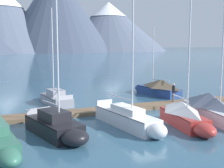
{
  "coord_description": "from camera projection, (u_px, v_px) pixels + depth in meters",
  "views": [
    {
      "loc": [
        -11.03,
        -18.46,
        5.58
      ],
      "look_at": [
        0.0,
        6.0,
        2.0
      ],
      "focal_mm": 48.68,
      "sensor_mm": 36.0,
      "label": 1
    }
  ],
  "objects": [
    {
      "name": "dock",
      "position": [
        122.0,
        109.0,
        25.51
      ],
      "size": [
        23.09,
        2.25,
        0.3
      ],
      "color": "brown",
      "rests_on": "ground"
    },
    {
      "name": "mountain_east_summit",
      "position": [
        56.0,
        8.0,
        201.89
      ],
      "size": [
        73.44,
        73.44,
        56.23
      ],
      "color": "#424C60",
      "rests_on": "ground"
    },
    {
      "name": "sailboat_end_of_dock",
      "position": [
        158.0,
        88.0,
        32.96
      ],
      "size": [
        2.73,
        6.55,
        7.42
      ],
      "color": "navy",
      "rests_on": "ground"
    },
    {
      "name": "sailboat_second_berth",
      "position": [
        57.0,
        127.0,
        18.23
      ],
      "size": [
        2.93,
        5.91,
        8.18
      ],
      "color": "black",
      "rests_on": "ground"
    },
    {
      "name": "mountain_rear_spur",
      "position": [
        108.0,
        26.0,
        234.91
      ],
      "size": [
        89.49,
        89.49,
        37.26
      ],
      "color": "slate",
      "rests_on": "ground"
    },
    {
      "name": "ground_plane",
      "position": [
        146.0,
        121.0,
        21.91
      ],
      "size": [
        700.0,
        700.0,
        0.0
      ],
      "primitive_type": "plane",
      "color": "#335B75"
    },
    {
      "name": "sailboat_far_berth",
      "position": [
        186.0,
        116.0,
        20.34
      ],
      "size": [
        2.51,
        6.03,
        9.01
      ],
      "color": "#B2332D",
      "rests_on": "ground"
    },
    {
      "name": "sailboat_mid_dock_starboard",
      "position": [
        129.0,
        119.0,
        20.17
      ],
      "size": [
        2.14,
        7.07,
        8.47
      ],
      "color": "white",
      "rests_on": "ground"
    },
    {
      "name": "sailboat_mid_dock_port",
      "position": [
        54.0,
        98.0,
        28.38
      ],
      "size": [
        2.15,
        5.77,
        8.79
      ],
      "color": "#93939E",
      "rests_on": "ground"
    },
    {
      "name": "person_on_dock",
      "position": [
        173.0,
        91.0,
        27.73
      ],
      "size": [
        0.42,
        0.46,
        1.69
      ],
      "color": "brown",
      "rests_on": "dock"
    },
    {
      "name": "sailboat_outer_slip",
      "position": [
        213.0,
        108.0,
        22.36
      ],
      "size": [
        3.02,
        7.28,
        9.39
      ],
      "color": "silver",
      "rests_on": "ground"
    }
  ]
}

